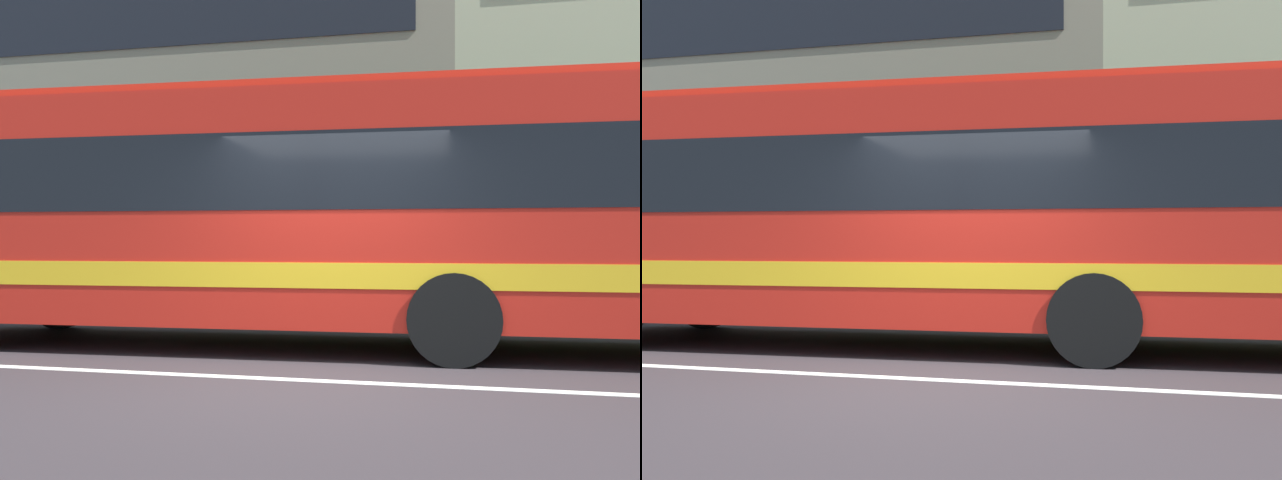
# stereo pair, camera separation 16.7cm
# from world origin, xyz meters

# --- Properties ---
(ground_plane) EXTENTS (160.00, 160.00, 0.00)m
(ground_plane) POSITION_xyz_m (0.00, 0.00, 0.00)
(ground_plane) COLOR #312A2D
(lane_centre_line) EXTENTS (60.00, 0.16, 0.01)m
(lane_centre_line) POSITION_xyz_m (0.00, 0.00, 0.00)
(lane_centre_line) COLOR silver
(lane_centre_line) RESTS_ON ground_plane
(hedge_row_far) EXTENTS (12.31, 1.10, 0.92)m
(hedge_row_far) POSITION_xyz_m (2.50, 5.92, 0.46)
(hedge_row_far) COLOR #377128
(hedge_row_far) RESTS_ON ground_plane
(apartment_block_left) EXTENTS (21.60, 10.01, 12.56)m
(apartment_block_left) POSITION_xyz_m (-10.13, 15.07, 6.28)
(apartment_block_left) COLOR gray
(apartment_block_left) RESTS_ON ground_plane
(transit_bus) EXTENTS (12.48, 3.09, 3.17)m
(transit_bus) POSITION_xyz_m (0.47, 2.30, 1.75)
(transit_bus) COLOR red
(transit_bus) RESTS_ON ground_plane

